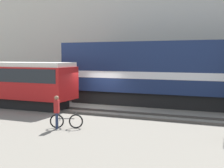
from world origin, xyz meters
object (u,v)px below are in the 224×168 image
(freight_locomotive, at_px, (186,73))
(streetcar, at_px, (9,81))
(person, at_px, (57,109))
(bicycle, at_px, (66,121))

(freight_locomotive, height_order, streetcar, freight_locomotive)
(person, bearing_deg, freight_locomotive, 63.67)
(streetcar, distance_m, bicycle, 8.76)
(freight_locomotive, distance_m, streetcar, 12.59)
(freight_locomotive, xyz_separation_m, person, (-4.59, -9.28, -1.44))
(freight_locomotive, bearing_deg, person, -116.33)
(freight_locomotive, bearing_deg, streetcar, -158.34)
(streetcar, xyz_separation_m, bicycle, (7.46, -4.35, -1.46))
(freight_locomotive, distance_m, person, 10.46)
(streetcar, bearing_deg, freight_locomotive, 21.66)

